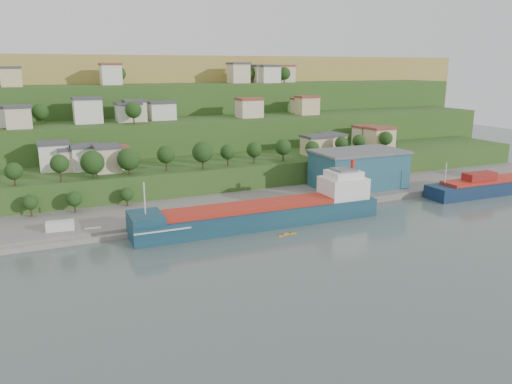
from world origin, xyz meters
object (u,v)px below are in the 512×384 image
cargo_ship_far (503,185)px  caravan (60,227)px  cargo_ship_near (267,214)px  kayak_orange (283,235)px  warehouse (358,169)px

cargo_ship_far → caravan: 145.08m
cargo_ship_near → kayak_orange: bearing=-92.2°
warehouse → caravan: bearing=-173.9°
warehouse → kayak_orange: size_ratio=10.30×
caravan → warehouse: bearing=11.0°
cargo_ship_near → cargo_ship_far: size_ratio=1.22×
cargo_ship_near → caravan: (-53.13, 11.39, -0.11)m
kayak_orange → warehouse: bearing=15.0°
caravan → kayak_orange: size_ratio=2.24×
cargo_ship_near → warehouse: (44.42, 19.87, 5.54)m
warehouse → caravan: warehouse is taller
cargo_ship_far → cargo_ship_near: bearing=-179.2°
cargo_ship_near → caravan: bearing=168.7°
caravan → cargo_ship_near: bearing=-6.1°
cargo_ship_near → cargo_ship_far: 91.47m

